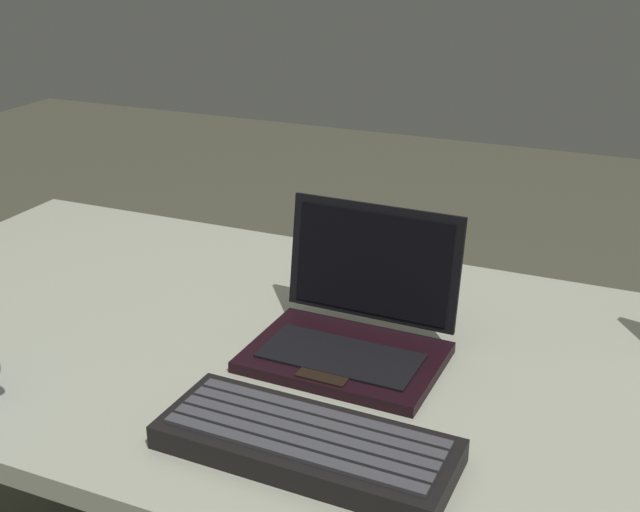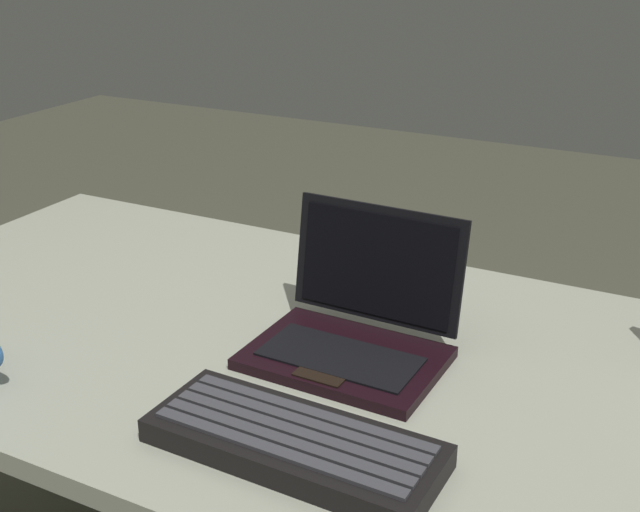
% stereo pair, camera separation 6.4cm
% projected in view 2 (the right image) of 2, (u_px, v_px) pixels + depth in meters
% --- Properties ---
extents(desk, '(1.54, 0.75, 0.73)m').
position_uv_depth(desk, '(311.00, 409.00, 1.19)').
color(desk, gray).
rests_on(desk, ground).
extents(laptop_front, '(0.26, 0.21, 0.19)m').
position_uv_depth(laptop_front, '(354.00, 329.00, 1.11)').
color(laptop_front, black).
rests_on(laptop_front, desk).
extents(external_keyboard, '(0.34, 0.14, 0.03)m').
position_uv_depth(external_keyboard, '(294.00, 442.00, 0.91)').
color(external_keyboard, black).
rests_on(external_keyboard, desk).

